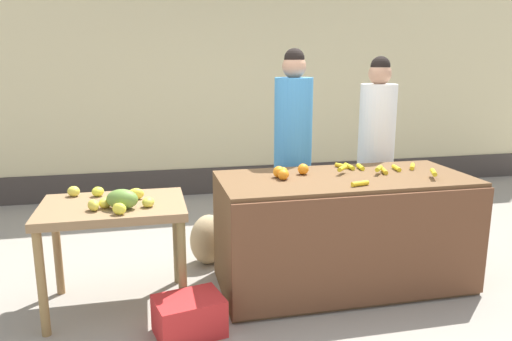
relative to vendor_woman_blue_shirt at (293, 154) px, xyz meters
name	(u,v)px	position (x,y,z in m)	size (l,w,h in m)	color
ground_plane	(292,288)	(-0.20, -0.69, -0.96)	(24.00, 24.00, 0.00)	gray
market_wall_back	(227,66)	(-0.20, 2.41, 0.75)	(9.75, 0.23, 3.49)	beige
fruit_stall_counter	(343,231)	(0.22, -0.70, -0.51)	(1.98, 0.91, 0.90)	brown
side_table_wooden	(114,218)	(-1.55, -0.69, -0.27)	(1.01, 0.72, 0.80)	olive
banana_bunch_pile	(377,170)	(0.53, -0.62, -0.03)	(0.81, 0.70, 0.07)	gold
orange_pile	(287,172)	(-0.23, -0.61, -0.02)	(0.31, 0.23, 0.09)	orange
mango_papaya_pile	(117,199)	(-1.51, -0.78, -0.11)	(0.66, 0.64, 0.14)	yellow
vendor_woman_blue_shirt	(293,154)	(0.00, 0.00, 0.00)	(0.34, 0.34, 1.90)	#33333D
vendor_woman_white_shirt	(376,154)	(0.83, 0.02, -0.04)	(0.34, 0.34, 1.83)	#33333D
produce_crate	(189,316)	(-1.07, -1.19, -0.83)	(0.44, 0.32, 0.26)	red
produce_sack	(208,239)	(-0.79, -0.05, -0.73)	(0.36, 0.30, 0.45)	tan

